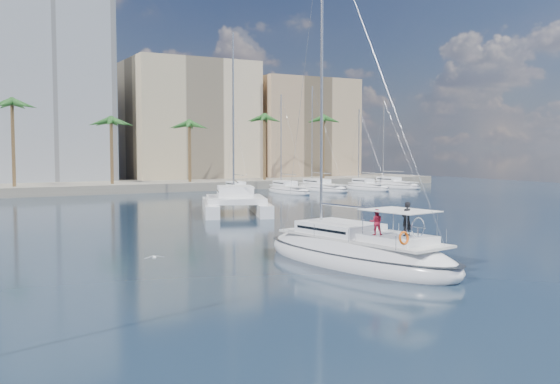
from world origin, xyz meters
TOP-DOWN VIEW (x-y plane):
  - ground at (0.00, 0.00)m, footprint 160.00×160.00m
  - quay at (0.00, 61.00)m, footprint 120.00×14.00m
  - building_beige at (22.00, 70.00)m, footprint 20.00×14.00m
  - building_tan_right at (42.00, 68.00)m, footprint 18.00×12.00m
  - palm_centre at (0.00, 57.00)m, footprint 3.60×3.60m
  - palm_right at (34.00, 57.00)m, footprint 3.60×3.60m
  - main_sloop at (4.13, -1.14)m, footprint 6.23×13.57m
  - catamaran at (9.47, 25.22)m, footprint 9.46×12.83m
  - seagull at (-5.60, 2.09)m, footprint 0.99×0.42m
  - moored_yacht_a at (20.00, 47.00)m, footprint 3.37×9.52m
  - moored_yacht_b at (26.50, 45.00)m, footprint 3.32×10.83m
  - moored_yacht_c at (33.00, 47.00)m, footprint 3.98×12.33m
  - moored_yacht_d at (39.50, 45.00)m, footprint 3.52×9.55m
  - moored_yacht_e at (46.00, 47.00)m, footprint 4.61×11.11m

SIDE VIEW (x-z plane):
  - ground at x=0.00m, z-range 0.00..0.00m
  - moored_yacht_a at x=20.00m, z-range -5.95..5.95m
  - moored_yacht_b at x=26.50m, z-range -6.86..6.86m
  - moored_yacht_c at x=33.00m, z-range -7.77..7.77m
  - moored_yacht_d at x=39.50m, z-range -5.95..5.95m
  - moored_yacht_e at x=46.00m, z-range -6.86..6.86m
  - main_sloop at x=4.13m, z-range -9.13..10.26m
  - quay at x=0.00m, z-range 0.00..1.20m
  - seagull at x=-5.60m, z-range 0.61..0.79m
  - catamaran at x=9.47m, z-range -7.31..9.58m
  - building_tan_right at x=42.00m, z-range 0.00..18.00m
  - building_beige at x=22.00m, z-range 0.00..20.00m
  - palm_centre at x=0.00m, z-range 4.13..16.43m
  - palm_right at x=34.00m, z-range 4.13..16.43m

